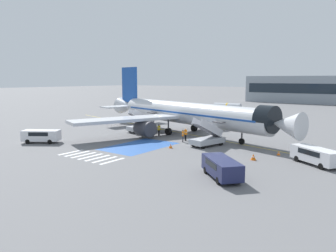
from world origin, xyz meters
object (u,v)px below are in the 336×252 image
object	(u,v)px
boarding_stairs_forward	(208,139)
service_van_2	(315,155)
service_van_1	(222,166)
airliner	(185,113)
boarding_stairs_aft	(142,126)
fuel_tanker	(224,110)
ground_crew_0	(186,133)
traffic_cone_0	(253,157)
ground_crew_1	(183,135)
ground_crew_2	(159,129)
traffic_cone_2	(279,153)
service_van_0	(41,135)
traffic_cone_1	(171,146)

from	to	relation	value
boarding_stairs_forward	service_van_2	size ratio (longest dim) A/B	0.99
service_van_1	airliner	bearing A→B (deg)	-97.08
boarding_stairs_aft	fuel_tanker	world-z (taller)	boarding_stairs_aft
airliner	ground_crew_0	xyz separation A→B (m)	(3.58, -5.11, -2.25)
traffic_cone_0	ground_crew_1	bearing A→B (deg)	161.93
boarding_stairs_forward	fuel_tanker	bearing A→B (deg)	127.36
ground_crew_2	traffic_cone_2	world-z (taller)	ground_crew_2
ground_crew_1	traffic_cone_0	world-z (taller)	ground_crew_1
service_van_1	traffic_cone_0	distance (m)	8.07
service_van_0	ground_crew_0	world-z (taller)	ground_crew_0
ground_crew_0	ground_crew_1	bearing A→B (deg)	-65.27
service_van_1	ground_crew_2	size ratio (longest dim) A/B	2.99
service_van_2	ground_crew_1	xyz separation A→B (m)	(-17.99, 1.98, -0.06)
boarding_stairs_forward	traffic_cone_0	xyz separation A→B (m)	(7.93, -3.72, -0.64)
service_van_2	traffic_cone_1	bearing A→B (deg)	130.62
service_van_2	traffic_cone_0	bearing A→B (deg)	140.95
traffic_cone_1	ground_crew_2	bearing A→B (deg)	137.32
airliner	service_van_2	bearing A→B (deg)	83.19
boarding_stairs_aft	service_van_2	world-z (taller)	boarding_stairs_aft
boarding_stairs_aft	traffic_cone_2	xyz separation A→B (m)	(24.22, -3.27, -0.75)
ground_crew_0	traffic_cone_0	world-z (taller)	ground_crew_0
traffic_cone_2	service_van_2	bearing A→B (deg)	-24.95
ground_crew_2	traffic_cone_1	size ratio (longest dim) A/B	3.24
service_van_1	traffic_cone_2	size ratio (longest dim) A/B	11.17
fuel_tanker	traffic_cone_2	xyz separation A→B (m)	(23.85, -32.50, -1.38)
ground_crew_1	traffic_cone_0	size ratio (longest dim) A/B	2.61
ground_crew_2	service_van_2	bearing A→B (deg)	-84.92
airliner	ground_crew_2	bearing A→B (deg)	-17.40
airliner	ground_crew_1	world-z (taller)	airliner
service_van_2	boarding_stairs_forward	bearing A→B (deg)	115.39
service_van_0	ground_crew_2	xyz separation A→B (m)	(9.44, 14.56, -0.05)
traffic_cone_2	service_van_1	bearing A→B (deg)	-95.62
traffic_cone_2	ground_crew_0	bearing A→B (deg)	176.22
service_van_0	ground_crew_2	size ratio (longest dim) A/B	2.92
service_van_2	fuel_tanker	bearing A→B (deg)	71.92
service_van_0	traffic_cone_1	xyz separation A→B (m)	(16.60, 7.96, -0.81)
boarding_stairs_aft	service_van_2	xyz separation A→B (m)	(28.67, -5.34, 0.09)
boarding_stairs_aft	traffic_cone_0	distance (m)	23.91
airliner	traffic_cone_1	xyz separation A→B (m)	(4.84, -10.47, -3.07)
boarding_stairs_aft	traffic_cone_2	world-z (taller)	boarding_stairs_aft
traffic_cone_0	fuel_tanker	bearing A→B (deg)	121.50
ground_crew_1	ground_crew_2	world-z (taller)	ground_crew_2
service_van_1	service_van_2	world-z (taller)	service_van_2
service_van_1	traffic_cone_1	size ratio (longest dim) A/B	9.71
ground_crew_0	traffic_cone_2	distance (m)	13.80
fuel_tanker	service_van_2	size ratio (longest dim) A/B	1.87
service_van_2	service_van_0	bearing A→B (deg)	139.75
boarding_stairs_forward	service_van_1	world-z (taller)	boarding_stairs_forward
boarding_stairs_aft	ground_crew_2	size ratio (longest dim) A/B	3.08
traffic_cone_0	boarding_stairs_forward	bearing A→B (deg)	154.90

